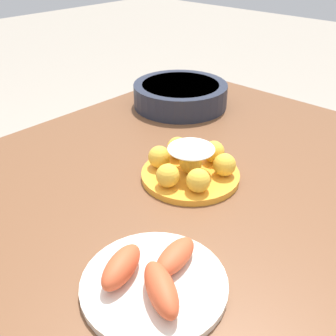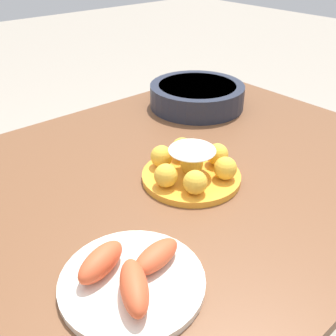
{
  "view_description": "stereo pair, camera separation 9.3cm",
  "coord_description": "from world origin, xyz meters",
  "px_view_note": "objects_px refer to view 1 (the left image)",
  "views": [
    {
      "loc": [
        -0.53,
        -0.57,
        1.23
      ],
      "look_at": [
        0.05,
        -0.03,
        0.75
      ],
      "focal_mm": 42.0,
      "sensor_mm": 36.0,
      "label": 1
    },
    {
      "loc": [
        -0.47,
        -0.63,
        1.23
      ],
      "look_at": [
        0.05,
        -0.03,
        0.75
      ],
      "focal_mm": 42.0,
      "sensor_mm": 36.0,
      "label": 2
    }
  ],
  "objects_px": {
    "dining_table": "(146,213)",
    "serving_bowl": "(180,94)",
    "seafood_platter": "(153,279)",
    "cake_plate": "(190,166)"
  },
  "relations": [
    {
      "from": "seafood_platter",
      "to": "serving_bowl",
      "type": "bearing_deg",
      "value": 38.01
    },
    {
      "from": "serving_bowl",
      "to": "cake_plate",
      "type": "bearing_deg",
      "value": -135.79
    },
    {
      "from": "dining_table",
      "to": "seafood_platter",
      "type": "xyz_separation_m",
      "value": [
        -0.21,
        -0.23,
        0.1
      ]
    },
    {
      "from": "seafood_platter",
      "to": "dining_table",
      "type": "bearing_deg",
      "value": 48.23
    },
    {
      "from": "cake_plate",
      "to": "dining_table",
      "type": "bearing_deg",
      "value": 153.14
    },
    {
      "from": "dining_table",
      "to": "serving_bowl",
      "type": "xyz_separation_m",
      "value": [
        0.44,
        0.27,
        0.12
      ]
    },
    {
      "from": "dining_table",
      "to": "serving_bowl",
      "type": "height_order",
      "value": "serving_bowl"
    },
    {
      "from": "serving_bowl",
      "to": "dining_table",
      "type": "bearing_deg",
      "value": -148.07
    },
    {
      "from": "serving_bowl",
      "to": "seafood_platter",
      "type": "bearing_deg",
      "value": -141.99
    },
    {
      "from": "dining_table",
      "to": "serving_bowl",
      "type": "bearing_deg",
      "value": 31.93
    }
  ]
}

